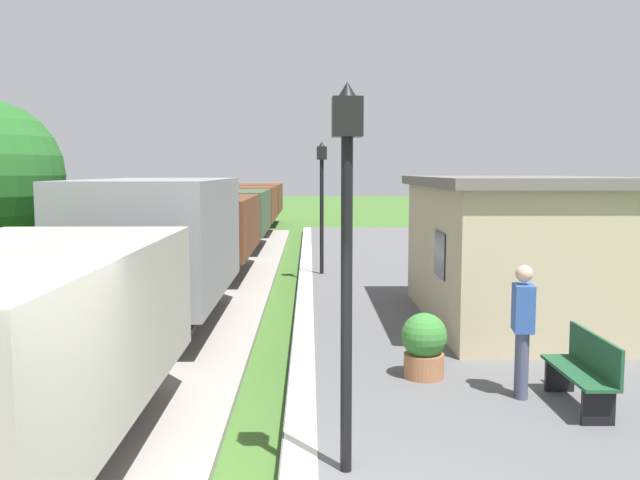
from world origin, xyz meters
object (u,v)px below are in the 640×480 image
station_hut (513,249)px  potted_planter (424,344)px  freight_train (222,222)px  lamp_post_far (322,183)px  person_waiting (523,325)px  bench_near_hut (584,370)px  lamp_post_near (347,207)px

station_hut → potted_planter: station_hut is taller
freight_train → lamp_post_far: size_ratio=10.59×
station_hut → potted_planter: (-2.30, -3.60, -0.93)m
station_hut → person_waiting: 4.62m
station_hut → lamp_post_far: size_ratio=1.57×
person_waiting → freight_train: bearing=-60.4°
potted_planter → person_waiting: bearing=-37.5°
station_hut → person_waiting: bearing=-105.0°
bench_near_hut → person_waiting: bearing=149.2°
potted_planter → lamp_post_near: (-1.25, -2.97, 2.08)m
freight_train → lamp_post_near: size_ratio=10.59×
lamp_post_far → bench_near_hut: bearing=-74.6°
station_hut → lamp_post_near: 7.55m
bench_near_hut → person_waiting: person_waiting is taller
bench_near_hut → lamp_post_near: lamp_post_near is taller
potted_planter → lamp_post_far: size_ratio=0.25×
station_hut → lamp_post_near: lamp_post_near is taller
station_hut → person_waiting: (-1.19, -4.44, -0.47)m
station_hut → lamp_post_far: 7.16m
potted_planter → bench_near_hut: bearing=-35.1°
freight_train → potted_planter: size_ratio=42.79×
freight_train → person_waiting: (5.61, -14.13, -0.27)m
bench_near_hut → lamp_post_far: bearing=105.4°
freight_train → bench_near_hut: 15.83m
bench_near_hut → person_waiting: (-0.65, 0.39, 0.46)m
person_waiting → potted_planter: size_ratio=1.87×
person_waiting → lamp_post_far: bearing=-69.4°
bench_near_hut → person_waiting: 0.88m
freight_train → potted_planter: freight_train is taller
bench_near_hut → lamp_post_far: size_ratio=0.41×
freight_train → station_hut: (6.80, -9.69, 0.20)m
person_waiting → station_hut: bearing=-97.0°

